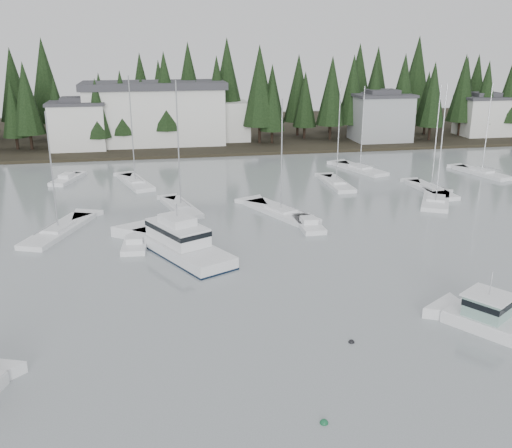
# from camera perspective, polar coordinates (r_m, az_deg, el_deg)

# --- Properties ---
(ground) EXTENTS (260.00, 260.00, 0.00)m
(ground) POSITION_cam_1_polar(r_m,az_deg,el_deg) (29.47, 3.74, -20.84)
(ground) COLOR gray
(ground) RESTS_ON ground
(far_shore_land) EXTENTS (240.00, 54.00, 1.00)m
(far_shore_land) POSITION_cam_1_polar(r_m,az_deg,el_deg) (120.76, -7.62, 9.04)
(far_shore_land) COLOR black
(far_shore_land) RESTS_ON ground
(conifer_treeline) EXTENTS (200.00, 22.00, 20.00)m
(conifer_treeline) POSITION_cam_1_polar(r_m,az_deg,el_deg) (109.92, -7.29, 8.18)
(conifer_treeline) COLOR black
(conifer_treeline) RESTS_ON ground
(house_west) EXTENTS (9.54, 7.42, 8.75)m
(house_west) POSITION_cam_1_polar(r_m,az_deg,el_deg) (102.84, -17.35, 9.48)
(house_west) COLOR silver
(house_west) RESTS_ON ground
(house_east_a) EXTENTS (10.60, 8.48, 9.25)m
(house_east_a) POSITION_cam_1_polar(r_m,az_deg,el_deg) (109.46, 12.36, 10.47)
(house_east_a) COLOR #999EA0
(house_east_a) RESTS_ON ground
(house_east_b) EXTENTS (9.54, 7.42, 8.25)m
(house_east_b) POSITION_cam_1_polar(r_m,az_deg,el_deg) (121.36, 21.77, 10.09)
(house_east_b) COLOR silver
(house_east_b) RESTS_ON ground
(harbor_inn) EXTENTS (29.50, 11.50, 10.90)m
(harbor_inn) POSITION_cam_1_polar(r_m,az_deg,el_deg) (105.35, -8.93, 10.86)
(harbor_inn) COLOR silver
(harbor_inn) RESTS_ON ground
(cabin_cruiser_center) EXTENTS (9.07, 12.72, 5.30)m
(cabin_cruiser_center) POSITION_cam_1_polar(r_m,az_deg,el_deg) (51.88, -7.56, -2.08)
(cabin_cruiser_center) COLOR white
(cabin_cruiser_center) RESTS_ON ground
(lobster_boat_teal) EXTENTS (7.12, 8.64, 4.68)m
(lobster_boat_teal) POSITION_cam_1_polar(r_m,az_deg,el_deg) (41.25, 23.61, -9.37)
(lobster_boat_teal) COLOR white
(lobster_boat_teal) RESTS_ON ground
(sailboat_0) EXTENTS (4.62, 9.09, 14.88)m
(sailboat_0) POSITION_cam_1_polar(r_m,az_deg,el_deg) (65.42, -7.51, 1.53)
(sailboat_0) COLOR white
(sailboat_0) RESTS_ON ground
(sailboat_3) EXTENTS (5.70, 10.11, 12.69)m
(sailboat_3) POSITION_cam_1_polar(r_m,az_deg,el_deg) (85.89, 10.36, 5.33)
(sailboat_3) COLOR white
(sailboat_3) RESTS_ON ground
(sailboat_4) EXTENTS (2.58, 8.95, 14.06)m
(sailboat_4) POSITION_cam_1_polar(r_m,az_deg,el_deg) (76.49, 8.03, 3.91)
(sailboat_4) COLOR white
(sailboat_4) RESTS_ON ground
(sailboat_5) EXTENTS (6.97, 10.84, 13.12)m
(sailboat_5) POSITION_cam_1_polar(r_m,az_deg,el_deg) (63.27, 2.50, 1.07)
(sailboat_5) COLOR white
(sailboat_5) RESTS_ON ground
(sailboat_6) EXTENTS (3.02, 9.56, 13.95)m
(sailboat_6) POSITION_cam_1_polar(r_m,az_deg,el_deg) (75.89, 17.09, 3.17)
(sailboat_6) COLOR white
(sailboat_6) RESTS_ON ground
(sailboat_7) EXTENTS (5.29, 10.09, 14.67)m
(sailboat_7) POSITION_cam_1_polar(r_m,az_deg,el_deg) (78.03, -11.96, 3.98)
(sailboat_7) COLOR white
(sailboat_7) RESTS_ON ground
(sailboat_8) EXTENTS (6.50, 11.09, 12.59)m
(sailboat_8) POSITION_cam_1_polar(r_m,az_deg,el_deg) (60.37, -19.13, -0.79)
(sailboat_8) COLOR white
(sailboat_8) RESTS_ON ground
(sailboat_9) EXTENTS (4.72, 9.45, 13.36)m
(sailboat_9) POSITION_cam_1_polar(r_m,az_deg,el_deg) (88.14, 21.63, 4.68)
(sailboat_9) COLOR white
(sailboat_9) RESTS_ON ground
(sailboat_12) EXTENTS (6.68, 8.76, 14.43)m
(sailboat_12) POSITION_cam_1_polar(r_m,az_deg,el_deg) (70.73, 17.52, 2.08)
(sailboat_12) COLOR white
(sailboat_12) RESTS_ON ground
(runabout_1) EXTENTS (2.26, 5.60, 1.42)m
(runabout_1) POSITION_cam_1_polar(r_m,az_deg,el_deg) (59.02, 5.29, -0.18)
(runabout_1) COLOR white
(runabout_1) RESTS_ON ground
(runabout_3) EXTENTS (4.27, 7.13, 1.42)m
(runabout_3) POSITION_cam_1_polar(r_m,az_deg,el_deg) (82.26, -18.36, 4.20)
(runabout_3) COLOR white
(runabout_3) RESTS_ON ground
(runabout_4) EXTENTS (2.57, 5.30, 1.42)m
(runabout_4) POSITION_cam_1_polar(r_m,az_deg,el_deg) (54.41, -11.97, -2.10)
(runabout_4) COLOR white
(runabout_4) RESTS_ON ground
(mooring_buoy_green) EXTENTS (0.44, 0.44, 0.44)m
(mooring_buoy_green) POSITION_cam_1_polar(r_m,az_deg,el_deg) (30.67, 6.81, -19.17)
(mooring_buoy_green) COLOR #145933
(mooring_buoy_green) RESTS_ON ground
(mooring_buoy_dark) EXTENTS (0.40, 0.40, 0.40)m
(mooring_buoy_dark) POSITION_cam_1_polar(r_m,az_deg,el_deg) (37.70, 9.52, -11.60)
(mooring_buoy_dark) COLOR black
(mooring_buoy_dark) RESTS_ON ground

